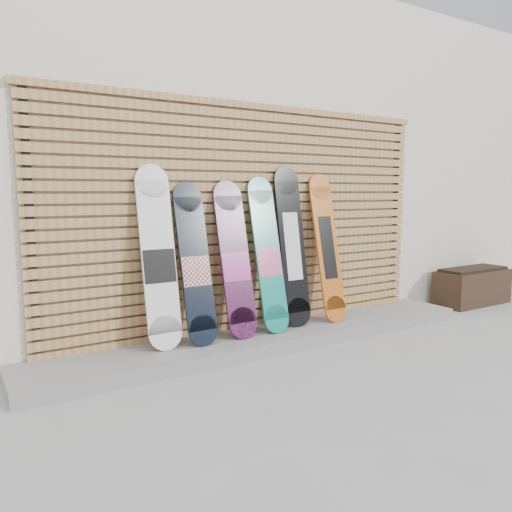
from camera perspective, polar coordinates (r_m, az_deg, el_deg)
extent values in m
plane|color=gray|center=(4.45, 8.14, -11.74)|extent=(80.00, 80.00, 0.00)
cube|color=beige|center=(7.45, -6.49, 9.98)|extent=(12.00, 5.00, 3.60)
cube|color=gray|center=(4.87, 1.52, -9.27)|extent=(4.60, 0.70, 0.12)
cube|color=#A57844|center=(5.08, -0.31, -7.65)|extent=(4.20, 0.05, 0.08)
cube|color=#A57844|center=(5.05, -0.31, -6.58)|extent=(4.20, 0.05, 0.08)
cube|color=#A57844|center=(5.03, -0.31, -5.51)|extent=(4.20, 0.05, 0.07)
cube|color=#A57844|center=(5.01, -0.31, -4.43)|extent=(4.20, 0.05, 0.07)
cube|color=#A57844|center=(4.99, -0.31, -3.34)|extent=(4.20, 0.05, 0.07)
cube|color=#A57844|center=(4.97, -0.31, -2.24)|extent=(4.20, 0.05, 0.07)
cube|color=#A57844|center=(4.96, -0.32, -1.14)|extent=(4.20, 0.05, 0.07)
cube|color=#A57844|center=(4.95, -0.32, -0.03)|extent=(4.20, 0.05, 0.07)
cube|color=#A57844|center=(4.93, -0.32, 1.09)|extent=(4.20, 0.05, 0.07)
cube|color=#A57844|center=(4.93, -0.32, 2.21)|extent=(4.20, 0.05, 0.08)
cube|color=#A57844|center=(4.92, -0.32, 3.34)|extent=(4.20, 0.05, 0.08)
cube|color=#A57844|center=(4.91, -0.32, 4.47)|extent=(4.20, 0.05, 0.08)
cube|color=#A57844|center=(4.91, -0.32, 5.60)|extent=(4.20, 0.05, 0.08)
cube|color=#A57844|center=(4.91, -0.32, 6.73)|extent=(4.20, 0.05, 0.08)
cube|color=#A57844|center=(4.91, -0.32, 7.86)|extent=(4.20, 0.05, 0.08)
cube|color=#A57844|center=(4.91, -0.32, 9.00)|extent=(4.20, 0.05, 0.08)
cube|color=#A57844|center=(4.91, -0.32, 10.13)|extent=(4.20, 0.05, 0.08)
cube|color=#A57844|center=(4.92, -0.32, 11.26)|extent=(4.20, 0.05, 0.08)
cube|color=#A57844|center=(4.92, -0.32, 12.38)|extent=(4.20, 0.05, 0.08)
cube|color=#A57844|center=(4.93, -0.33, 13.51)|extent=(4.20, 0.05, 0.08)
cube|color=#A57844|center=(4.95, -0.33, 14.62)|extent=(4.20, 0.05, 0.08)
cube|color=#A57844|center=(4.96, -0.33, 15.73)|extent=(4.20, 0.05, 0.08)
cube|color=black|center=(4.24, -24.37, 2.17)|extent=(0.06, 0.04, 2.23)
cube|color=black|center=(6.24, 15.53, 4.01)|extent=(0.06, 0.04, 2.23)
cube|color=#A57844|center=(4.97, -0.33, 16.75)|extent=(4.26, 0.07, 0.06)
cube|color=black|center=(7.07, 23.46, -3.28)|extent=(1.06, 0.44, 0.44)
cube|color=black|center=(7.04, 23.56, -1.37)|extent=(0.97, 0.35, 0.04)
cube|color=white|center=(4.31, -11.09, -0.10)|extent=(0.30, 0.25, 1.28)
cylinder|color=white|center=(4.33, -10.32, -8.66)|extent=(0.30, 0.07, 0.30)
cylinder|color=white|center=(4.38, -11.85, 8.36)|extent=(0.30, 0.07, 0.30)
cube|color=black|center=(4.30, -10.99, -1.16)|extent=(0.28, 0.08, 0.29)
cube|color=black|center=(4.41, -6.98, -0.81)|extent=(0.28, 0.30, 1.16)
cylinder|color=black|center=(4.41, -6.07, -8.45)|extent=(0.28, 0.09, 0.27)
cylinder|color=black|center=(4.50, -7.87, 6.68)|extent=(0.28, 0.09, 0.27)
cube|color=silver|center=(4.41, -6.87, -1.75)|extent=(0.26, 0.09, 0.26)
cube|color=black|center=(4.60, -2.42, -0.32)|extent=(0.29, 0.30, 1.16)
cylinder|color=black|center=(4.59, -1.51, -7.65)|extent=(0.29, 0.09, 0.29)
cylinder|color=black|center=(4.68, -3.32, 6.87)|extent=(0.29, 0.09, 0.29)
cube|color=#A72190|center=(4.59, -2.31, -1.24)|extent=(0.28, 0.09, 0.26)
cube|color=#0D8071|center=(4.78, 1.38, 0.21)|extent=(0.27, 0.32, 1.22)
cylinder|color=#0D8071|center=(4.77, 2.35, -7.21)|extent=(0.27, 0.09, 0.27)
cylinder|color=#0D8071|center=(4.86, 0.42, 7.49)|extent=(0.27, 0.09, 0.27)
cube|color=#D34A7D|center=(4.77, 1.50, -0.69)|extent=(0.26, 0.09, 0.27)
cube|color=black|center=(4.98, 4.15, 1.12)|extent=(0.29, 0.25, 1.30)
cylinder|color=black|center=(5.01, 4.87, -6.41)|extent=(0.29, 0.07, 0.29)
cylinder|color=black|center=(5.05, 3.44, 8.58)|extent=(0.29, 0.07, 0.29)
cube|color=silver|center=(4.98, 4.15, 1.12)|extent=(0.18, 0.14, 0.67)
cube|color=#C75B15|center=(5.23, 8.14, 0.97)|extent=(0.27, 0.31, 1.25)
cylinder|color=#C75B15|center=(5.23, 9.04, -6.01)|extent=(0.27, 0.08, 0.27)
cylinder|color=#C75B15|center=(5.31, 7.25, 7.84)|extent=(0.27, 0.08, 0.27)
cube|color=black|center=(5.23, 8.14, 0.97)|extent=(0.17, 0.17, 0.64)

